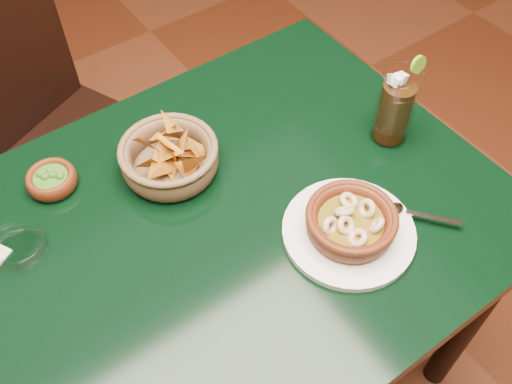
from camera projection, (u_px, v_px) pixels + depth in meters
dining_table at (191, 269)px, 1.10m from camera, size 1.20×0.80×0.75m
dining_chair at (61, 130)px, 1.59m from camera, size 0.52×0.52×0.85m
shrimp_plate at (351, 224)px, 1.01m from camera, size 0.30×0.24×0.08m
chip_basket at (170, 157)px, 1.10m from camera, size 0.22×0.22×0.13m
guacamole_ramekin at (52, 180)px, 1.09m from camera, size 0.12×0.12×0.04m
cola_drink at (395, 107)px, 1.12m from camera, size 0.17×0.17×0.19m
glass_ashtray at (18, 247)px, 1.00m from camera, size 0.11×0.11×0.03m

